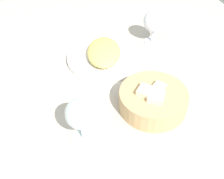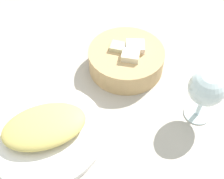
# 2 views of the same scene
# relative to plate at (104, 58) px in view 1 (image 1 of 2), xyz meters

# --- Properties ---
(ground_plane) EXTENTS (1.40, 1.40, 0.02)m
(ground_plane) POSITION_rel_plate_xyz_m (0.10, -0.04, -0.02)
(ground_plane) COLOR #B4A99D
(plate) EXTENTS (0.26, 0.26, 0.01)m
(plate) POSITION_rel_plate_xyz_m (0.00, 0.00, 0.00)
(plate) COLOR white
(plate) RESTS_ON ground_plane
(omelette) EXTENTS (0.21, 0.16, 0.04)m
(omelette) POSITION_rel_plate_xyz_m (0.00, 0.00, 0.03)
(omelette) COLOR #D8C162
(omelette) RESTS_ON plate
(lettuce_garnish) EXTENTS (0.05, 0.05, 0.01)m
(lettuce_garnish) POSITION_rel_plate_xyz_m (-0.05, 0.04, 0.01)
(lettuce_garnish) COLOR #4B7A2C
(lettuce_garnish) RESTS_ON plate
(bread_basket) EXTENTS (0.19, 0.19, 0.07)m
(bread_basket) POSITION_rel_plate_xyz_m (0.27, 0.06, 0.02)
(bread_basket) COLOR tan
(bread_basket) RESTS_ON ground_plane
(wine_glass_near) EXTENTS (0.08, 0.08, 0.13)m
(wine_glass_near) POSITION_rel_plate_xyz_m (0.31, -0.16, 0.08)
(wine_glass_near) COLOR silver
(wine_glass_near) RESTS_ON ground_plane
(wine_glass_far) EXTENTS (0.08, 0.08, 0.13)m
(wine_glass_far) POSITION_rel_plate_xyz_m (-0.05, 0.21, 0.08)
(wine_glass_far) COLOR silver
(wine_glass_far) RESTS_ON ground_plane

